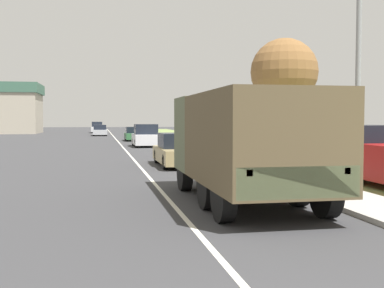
% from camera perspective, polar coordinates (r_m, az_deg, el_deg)
% --- Properties ---
extents(ground_plane, '(180.00, 180.00, 0.00)m').
position_cam_1_polar(ground_plane, '(42.17, -8.57, 0.06)').
color(ground_plane, '#38383A').
extents(lane_centre_stripe, '(0.12, 120.00, 0.00)m').
position_cam_1_polar(lane_centre_stripe, '(42.17, -8.57, 0.06)').
color(lane_centre_stripe, silver).
rests_on(lane_centre_stripe, ground).
extents(sidewalk_right, '(1.80, 120.00, 0.12)m').
position_cam_1_polar(sidewalk_right, '(42.60, -2.51, 0.20)').
color(sidewalk_right, '#ADAAA3').
rests_on(sidewalk_right, ground).
extents(grass_strip_right, '(7.00, 120.00, 0.02)m').
position_cam_1_polar(grass_strip_right, '(43.47, 3.24, 0.19)').
color(grass_strip_right, olive).
rests_on(grass_strip_right, ground).
extents(military_truck, '(2.54, 6.72, 2.74)m').
position_cam_1_polar(military_truck, '(12.10, 6.32, 0.52)').
color(military_truck, '#545B3D').
rests_on(military_truck, ground).
extents(car_nearest_ahead, '(1.70, 4.73, 1.47)m').
position_cam_1_polar(car_nearest_ahead, '(21.73, -1.78, -0.83)').
color(car_nearest_ahead, tan).
rests_on(car_nearest_ahead, ground).
extents(car_second_ahead, '(1.93, 4.27, 1.72)m').
position_cam_1_polar(car_second_ahead, '(37.20, -5.48, 0.88)').
color(car_second_ahead, silver).
rests_on(car_second_ahead, ground).
extents(car_third_ahead, '(1.78, 4.03, 1.36)m').
position_cam_1_polar(car_third_ahead, '(47.33, -6.85, 1.14)').
color(car_third_ahead, '#336B3D').
rests_on(car_third_ahead, ground).
extents(car_fourth_ahead, '(1.77, 4.41, 1.39)m').
position_cam_1_polar(car_fourth_ahead, '(62.78, -10.85, 1.56)').
color(car_fourth_ahead, '#B7BABF').
rests_on(car_fourth_ahead, ground).
extents(car_farthest_ahead, '(1.78, 4.68, 1.72)m').
position_cam_1_polar(car_farthest_ahead, '(76.30, -11.19, 1.89)').
color(car_farthest_ahead, silver).
rests_on(car_farthest_ahead, ground).
extents(lamp_post, '(1.69, 0.24, 7.89)m').
position_cam_1_polar(lamp_post, '(13.24, 18.46, 14.35)').
color(lamp_post, gray).
rests_on(lamp_post, sidewalk_right).
extents(tree_mid_right, '(3.78, 3.78, 6.63)m').
position_cam_1_polar(tree_mid_right, '(27.84, 10.87, 8.35)').
color(tree_mid_right, brown).
rests_on(tree_mid_right, grass_strip_right).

